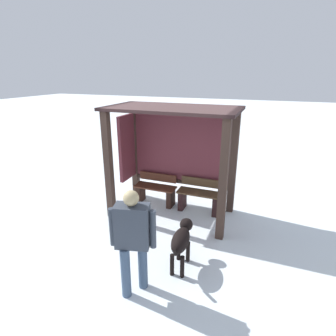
{
  "coord_description": "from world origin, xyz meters",
  "views": [
    {
      "loc": [
        2.04,
        -5.46,
        3.15
      ],
      "look_at": [
        -0.03,
        -0.19,
        1.19
      ],
      "focal_mm": 29.51,
      "sensor_mm": 36.0,
      "label": 1
    }
  ],
  "objects_px": {
    "bench_left_inside": "(156,191)",
    "bus_shelter": "(171,141)",
    "dog": "(181,239)",
    "bench_center_inside": "(199,198)",
    "person_walking": "(133,235)"
  },
  "relations": [
    {
      "from": "bench_center_inside",
      "to": "dog",
      "type": "xyz_separation_m",
      "value": [
        0.24,
        -2.04,
        0.17
      ]
    },
    {
      "from": "bench_left_inside",
      "to": "bus_shelter",
      "type": "bearing_deg",
      "value": -13.56
    },
    {
      "from": "bench_center_inside",
      "to": "dog",
      "type": "distance_m",
      "value": 2.06
    },
    {
      "from": "bus_shelter",
      "to": "person_walking",
      "type": "distance_m",
      "value": 2.86
    },
    {
      "from": "person_walking",
      "to": "bench_center_inside",
      "type": "bearing_deg",
      "value": 85.61
    },
    {
      "from": "bench_left_inside",
      "to": "bench_center_inside",
      "type": "height_order",
      "value": "bench_center_inside"
    },
    {
      "from": "bus_shelter",
      "to": "bench_center_inside",
      "type": "xyz_separation_m",
      "value": [
        0.68,
        0.11,
        -1.33
      ]
    },
    {
      "from": "bus_shelter",
      "to": "person_walking",
      "type": "xyz_separation_m",
      "value": [
        0.47,
        -2.74,
        -0.69
      ]
    },
    {
      "from": "dog",
      "to": "bench_center_inside",
      "type": "bearing_deg",
      "value": 96.77
    },
    {
      "from": "bench_left_inside",
      "to": "dog",
      "type": "relative_size",
      "value": 1.04
    },
    {
      "from": "person_walking",
      "to": "dog",
      "type": "height_order",
      "value": "person_walking"
    },
    {
      "from": "bench_left_inside",
      "to": "person_walking",
      "type": "relative_size",
      "value": 0.62
    },
    {
      "from": "bench_center_inside",
      "to": "bench_left_inside",
      "type": "bearing_deg",
      "value": 179.98
    },
    {
      "from": "bench_left_inside",
      "to": "bench_center_inside",
      "type": "xyz_separation_m",
      "value": [
        1.13,
        -0.0,
        0.01
      ]
    },
    {
      "from": "bench_left_inside",
      "to": "dog",
      "type": "distance_m",
      "value": 2.46
    }
  ]
}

